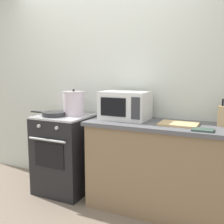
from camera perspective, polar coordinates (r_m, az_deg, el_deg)
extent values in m
plane|color=#7A6B5B|center=(2.82, -11.08, -21.95)|extent=(10.00, 10.00, 0.00)
cube|color=silver|center=(3.13, 3.45, 5.41)|extent=(4.40, 0.10, 2.50)
cube|color=#8C7051|center=(2.79, 12.23, -12.24)|extent=(1.64, 0.56, 0.88)
cube|color=#59595E|center=(2.66, 12.54, -2.95)|extent=(1.70, 0.60, 0.04)
cube|color=black|center=(3.27, -9.96, -8.86)|extent=(0.60, 0.60, 0.90)
cube|color=#B7B7BC|center=(3.16, -10.18, -0.88)|extent=(0.60, 0.60, 0.02)
cube|color=black|center=(3.02, -13.39, -9.07)|extent=(0.39, 0.01, 0.28)
cylinder|color=silver|center=(2.95, -13.83, -5.86)|extent=(0.48, 0.02, 0.02)
cylinder|color=silver|center=(3.01, -15.48, -2.91)|extent=(0.04, 0.02, 0.04)
cylinder|color=silver|center=(2.86, -11.83, -3.37)|extent=(0.04, 0.02, 0.04)
cylinder|color=silver|center=(3.13, -8.22, 1.74)|extent=(0.24, 0.24, 0.27)
cylinder|color=silver|center=(3.11, -8.28, 4.31)|extent=(0.25, 0.25, 0.01)
sphere|color=black|center=(3.11, -8.29, 4.67)|extent=(0.03, 0.03, 0.03)
cylinder|color=silver|center=(3.20, -10.38, 3.53)|extent=(0.05, 0.01, 0.01)
cylinder|color=silver|center=(3.04, -6.03, 3.37)|extent=(0.05, 0.01, 0.01)
cylinder|color=#28282B|center=(3.12, -12.42, -0.43)|extent=(0.27, 0.27, 0.05)
cylinder|color=black|center=(3.26, -15.67, 0.03)|extent=(0.20, 0.02, 0.02)
cube|color=white|center=(2.85, 2.88, 1.45)|extent=(0.50, 0.36, 0.30)
cube|color=black|center=(2.70, 0.20, 1.08)|extent=(0.28, 0.01, 0.19)
cube|color=#38383D|center=(2.61, 5.07, 0.77)|extent=(0.09, 0.01, 0.22)
cube|color=tan|center=(2.62, 14.13, -2.52)|extent=(0.36, 0.26, 0.02)
cylinder|color=black|center=(2.68, 22.74, 1.93)|extent=(0.02, 0.02, 0.07)
cube|color=#384C42|center=(2.43, 18.94, -3.64)|extent=(0.18, 0.14, 0.02)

